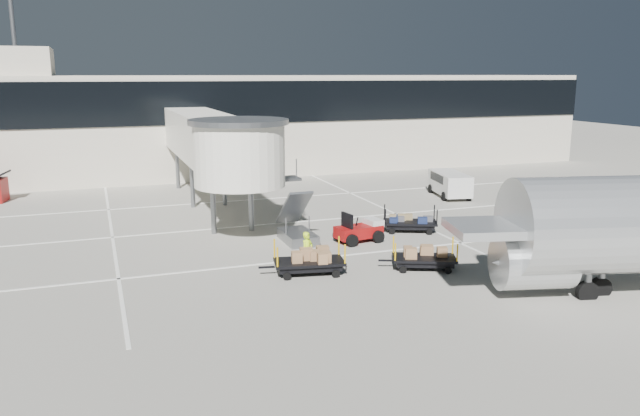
# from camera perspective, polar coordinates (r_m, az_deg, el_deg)

# --- Properties ---
(ground) EXTENTS (140.00, 140.00, 0.00)m
(ground) POSITION_cam_1_polar(r_m,az_deg,el_deg) (26.90, 4.12, -5.46)
(ground) COLOR #A7A395
(ground) RESTS_ON ground
(lane_markings) EXTENTS (40.00, 30.00, 0.02)m
(lane_markings) POSITION_cam_1_polar(r_m,az_deg,el_deg) (35.12, -3.09, -1.22)
(lane_markings) COLOR white
(lane_markings) RESTS_ON ground
(terminal) EXTENTS (64.00, 12.11, 15.20)m
(terminal) POSITION_cam_1_polar(r_m,az_deg,el_deg) (54.43, -9.22, 7.77)
(terminal) COLOR beige
(terminal) RESTS_ON ground
(jet_bridge) EXTENTS (5.70, 20.40, 6.03)m
(jet_bridge) POSITION_cam_1_polar(r_m,az_deg,el_deg) (36.44, -9.53, 5.94)
(jet_bridge) COLOR white
(jet_bridge) RESTS_ON ground
(baggage_tug) EXTENTS (2.46, 1.79, 1.52)m
(baggage_tug) POSITION_cam_1_polar(r_m,az_deg,el_deg) (30.83, 3.64, -2.09)
(baggage_tug) COLOR maroon
(baggage_tug) RESTS_ON ground
(suitcase_cart) EXTENTS (3.39, 2.36, 1.33)m
(suitcase_cart) POSITION_cam_1_polar(r_m,az_deg,el_deg) (33.08, 8.24, -1.36)
(suitcase_cart) COLOR black
(suitcase_cart) RESTS_ON ground
(box_cart_near) EXTENTS (3.28, 2.25, 1.28)m
(box_cart_near) POSITION_cam_1_polar(r_m,az_deg,el_deg) (26.86, 9.82, -4.57)
(box_cart_near) COLOR black
(box_cart_near) RESTS_ON ground
(box_cart_far) EXTENTS (3.61, 1.93, 1.38)m
(box_cart_far) POSITION_cam_1_polar(r_m,az_deg,el_deg) (25.83, -1.27, -4.89)
(box_cart_far) COLOR black
(box_cart_far) RESTS_ON ground
(ground_worker) EXTENTS (0.73, 0.67, 1.68)m
(ground_worker) POSITION_cam_1_polar(r_m,az_deg,el_deg) (26.22, -1.16, -3.98)
(ground_worker) COLOR #C6F81A
(ground_worker) RESTS_ON ground
(minivan) EXTENTS (2.57, 4.53, 1.62)m
(minivan) POSITION_cam_1_polar(r_m,az_deg,el_deg) (43.07, 11.72, 2.34)
(minivan) COLOR silver
(minivan) RESTS_ON ground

